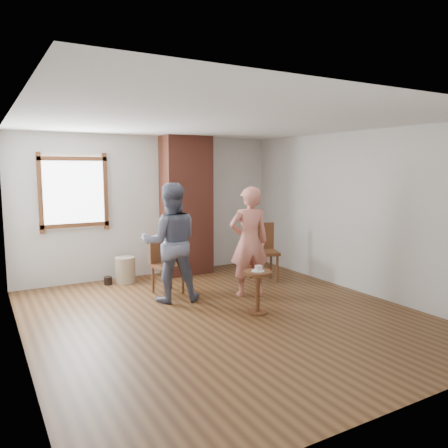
{
  "coord_description": "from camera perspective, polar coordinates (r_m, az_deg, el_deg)",
  "views": [
    {
      "loc": [
        -2.87,
        -5.0,
        2.01
      ],
      "look_at": [
        0.45,
        0.8,
        1.15
      ],
      "focal_mm": 35.0,
      "sensor_mm": 36.0,
      "label": 1
    }
  ],
  "objects": [
    {
      "name": "side_table",
      "position": [
        6.1,
        4.42,
        -7.96
      ],
      "size": [
        0.4,
        0.4,
        0.6
      ],
      "color": "brown",
      "rests_on": "ground"
    },
    {
      "name": "stoneware_crock",
      "position": [
        7.93,
        -12.79,
        -5.84
      ],
      "size": [
        0.41,
        0.41,
        0.46
      ],
      "primitive_type": "cylinder",
      "rotation": [
        0.0,
        0.0,
        -0.17
      ],
      "color": "tan",
      "rests_on": "ground"
    },
    {
      "name": "cake_slice",
      "position": [
        6.05,
        4.53,
        -5.8
      ],
      "size": [
        0.08,
        0.07,
        0.06
      ],
      "primitive_type": "cube",
      "color": "white",
      "rests_on": "cake_plate"
    },
    {
      "name": "ground",
      "position": [
        6.1,
        0.07,
        -11.89
      ],
      "size": [
        5.5,
        5.5,
        0.0
      ],
      "primitive_type": "plane",
      "color": "brown",
      "rests_on": "ground"
    },
    {
      "name": "cake_plate",
      "position": [
        6.05,
        4.44,
        -6.12
      ],
      "size": [
        0.18,
        0.18,
        0.01
      ],
      "primitive_type": "cylinder",
      "color": "white",
      "rests_on": "side_table"
    },
    {
      "name": "dining_chair_left",
      "position": [
        7.13,
        -7.71,
        -4.89
      ],
      "size": [
        0.5,
        0.5,
        0.91
      ],
      "rotation": [
        0.0,
        0.0,
        0.2
      ],
      "color": "brown",
      "rests_on": "ground"
    },
    {
      "name": "dining_chair_right",
      "position": [
        7.9,
        5.08,
        -3.18
      ],
      "size": [
        0.61,
        0.61,
        1.02
      ],
      "rotation": [
        0.0,
        0.0,
        -0.34
      ],
      "color": "brown",
      "rests_on": "ground"
    },
    {
      "name": "room_shell",
      "position": [
        6.27,
        -3.14,
        5.49
      ],
      "size": [
        5.04,
        5.52,
        2.62
      ],
      "color": "silver",
      "rests_on": "ground"
    },
    {
      "name": "dark_pot",
      "position": [
        7.88,
        -14.89,
        -7.15
      ],
      "size": [
        0.16,
        0.16,
        0.14
      ],
      "primitive_type": "cylinder",
      "rotation": [
        0.0,
        0.0,
        -0.14
      ],
      "color": "black",
      "rests_on": "ground"
    },
    {
      "name": "man",
      "position": [
        6.61,
        -6.98,
        -2.41
      ],
      "size": [
        1.03,
        0.91,
        1.79
      ],
      "primitive_type": "imported",
      "rotation": [
        0.0,
        0.0,
        2.84
      ],
      "color": "#121434",
      "rests_on": "ground"
    },
    {
      "name": "brick_chimney",
      "position": [
        8.29,
        -4.94,
        2.39
      ],
      "size": [
        0.9,
        0.5,
        2.6
      ],
      "primitive_type": "cube",
      "color": "brown",
      "rests_on": "ground"
    },
    {
      "name": "person_pink",
      "position": [
        6.84,
        3.31,
        -2.32
      ],
      "size": [
        0.72,
        0.56,
        1.73
      ],
      "primitive_type": "imported",
      "rotation": [
        0.0,
        0.0,
        2.88
      ],
      "color": "#DC7F6E",
      "rests_on": "ground"
    }
  ]
}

